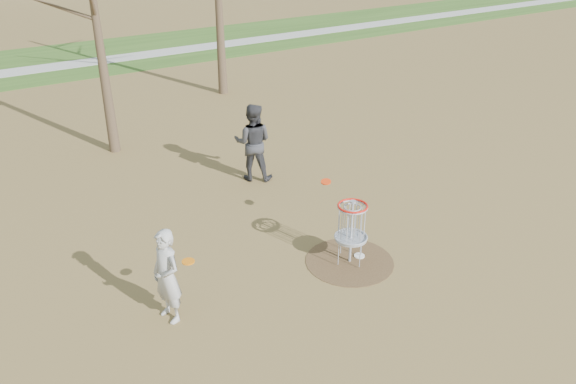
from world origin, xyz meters
The scene contains 9 objects.
ground centered at (0.00, 0.00, 0.00)m, with size 160.00×160.00×0.00m, color brown.
green_band centered at (0.00, 21.00, 0.01)m, with size 160.00×8.00×0.01m, color #2D5119.
footpath centered at (0.00, 20.00, 0.01)m, with size 160.00×1.50×0.01m, color #9E9E99.
dirt_circle centered at (0.00, 0.00, 0.01)m, with size 1.80×1.80×0.01m, color #47331E.
player_standing centered at (-3.72, 0.38, 0.87)m, with size 0.63×0.42×1.74m, color #ABABAB.
player_throwing centered at (0.44, 4.52, 1.03)m, with size 1.00×0.78×2.06m, color #313135.
disc_grounded centered at (0.28, 0.03, 0.02)m, with size 0.22×0.22×0.02m, color white.
discs_in_play centered at (-1.47, 0.74, 1.19)m, with size 3.83×1.13×0.22m.
disc_golf_basket centered at (0.00, 0.00, 0.91)m, with size 0.64×0.64×1.35m.
Camera 1 is at (-6.39, -7.24, 6.37)m, focal length 35.00 mm.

